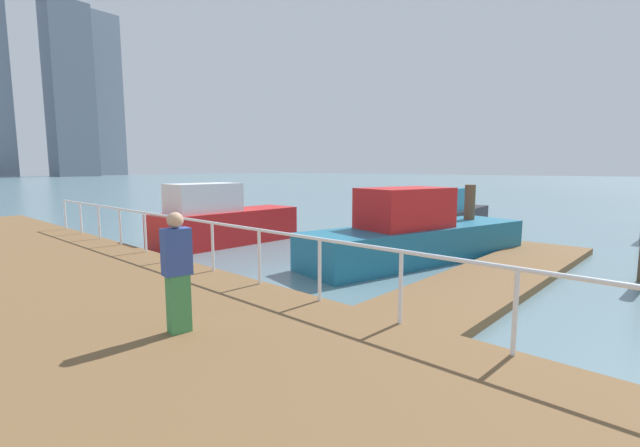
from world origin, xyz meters
TOP-DOWN VIEW (x-y plane):
  - ground_plane at (0.00, 20.00)m, footprint 300.00×300.00m
  - floating_dock at (1.66, 9.54)m, footprint 10.32×2.00m
  - boardwalk_railing at (-3.15, 9.94)m, footprint 0.06×26.73m
  - dock_piling_0 at (5.01, 11.70)m, footprint 0.33×0.33m
  - dock_piling_5 at (4.51, 13.26)m, footprint 0.34×0.34m
  - moored_boat_0 at (7.94, 14.12)m, footprint 6.97×2.55m
  - moored_boat_2 at (2.35, 12.10)m, footprint 7.55×3.51m
  - moored_boat_4 at (0.16, 18.29)m, footprint 5.20×1.60m
  - pedestrian_1 at (-5.46, 11.19)m, footprint 0.39×0.27m
  - skyline_tower_5 at (38.91, 151.51)m, footprint 12.59×8.49m
  - skyline_tower_6 at (55.35, 172.01)m, footprint 13.93×9.48m

SIDE VIEW (x-z plane):
  - ground_plane at x=0.00m, z-range 0.00..0.00m
  - floating_dock at x=1.66m, z-range 0.00..0.18m
  - moored_boat_0 at x=7.94m, z-range -0.22..1.58m
  - moored_boat_2 at x=2.35m, z-range -0.31..1.77m
  - moored_boat_4 at x=0.16m, z-range -0.24..1.87m
  - dock_piling_5 at x=4.51m, z-range 0.00..1.89m
  - dock_piling_0 at x=5.01m, z-range 0.00..2.09m
  - boardwalk_railing at x=-3.15m, z-range 0.69..1.77m
  - pedestrian_1 at x=-5.46m, z-range 0.43..2.07m
  - skyline_tower_5 at x=38.91m, z-range 0.00..51.18m
  - skyline_tower_6 at x=55.35m, z-range 0.00..56.50m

